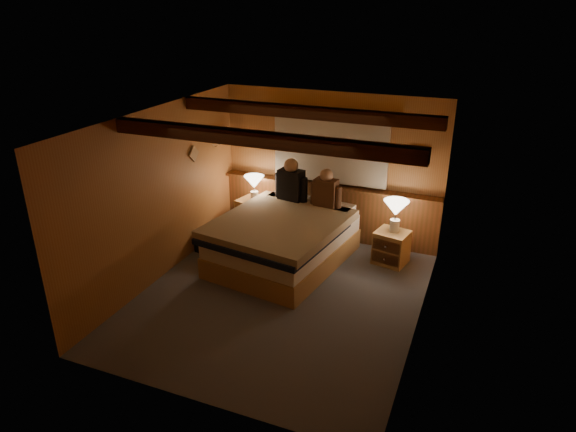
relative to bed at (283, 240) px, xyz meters
The scene contains 19 objects.
floor 1.04m from the bed, 69.71° to the right, with size 4.20×4.20×0.00m, color #4A4D57.
ceiling 2.24m from the bed, 69.71° to the right, with size 4.20×4.20×0.00m, color #DAAC51.
wall_back 1.48m from the bed, 74.24° to the left, with size 3.60×3.60×0.00m, color #B47A40.
wall_left 1.91m from the bed, 148.16° to the right, with size 4.20×4.20×0.00m, color #B47A40.
wall_right 2.46m from the bed, 23.05° to the right, with size 4.20×4.20×0.00m, color #B47A40.
wall_front 3.14m from the bed, 83.63° to the right, with size 3.60×3.60×0.00m, color #B47A40.
wainscot 1.18m from the bed, 73.39° to the left, with size 3.60×0.23×0.94m.
curtain_window 1.63m from the bed, 73.31° to the left, with size 2.18×0.09×1.11m.
ceiling_beams 2.10m from the bed, 66.12° to the right, with size 3.60×1.65×0.16m.
coat_rail 2.00m from the bed, 154.26° to the left, with size 0.05×0.55×0.24m.
framed_print 2.36m from the bed, 34.72° to the left, with size 0.30×0.04×0.25m.
bed is the anchor object (origin of this frame).
nightstand_left 1.17m from the bed, 135.60° to the left, with size 0.63×0.59×0.60m.
nightstand_right 1.62m from the bed, 21.78° to the left, with size 0.54×0.50×0.51m.
lamp_left 1.26m from the bed, 137.03° to the left, with size 0.33×0.33×0.43m.
lamp_right 1.71m from the bed, 22.84° to the left, with size 0.37×0.37×0.49m.
person_left 0.99m from the bed, 103.04° to the left, with size 0.57×0.29×0.70m.
person_right 1.01m from the bed, 58.78° to the left, with size 0.51×0.24×0.62m.
duffel_bag 1.17m from the bed, behind, with size 0.57×0.39×0.38m.
Camera 1 is at (2.31, -5.44, 3.70)m, focal length 32.00 mm.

